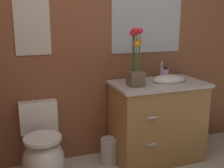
{
  "coord_description": "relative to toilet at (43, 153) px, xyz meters",
  "views": [
    {
      "loc": [
        -0.9,
        -1.15,
        1.49
      ],
      "look_at": [
        -0.05,
        1.24,
        0.87
      ],
      "focal_mm": 44.94,
      "sensor_mm": 36.0,
      "label": 1
    }
  ],
  "objects": [
    {
      "name": "wall_mirror",
      "position": [
        1.18,
        0.27,
        1.21
      ],
      "size": [
        0.8,
        0.01,
        0.7
      ],
      "primitive_type": "cube",
      "color": "#B2BCC6"
    },
    {
      "name": "trash_bin",
      "position": [
        0.67,
        0.03,
        -0.11
      ],
      "size": [
        0.18,
        0.18,
        0.27
      ],
      "color": "#B7B7BC",
      "rests_on": "ground_plane"
    },
    {
      "name": "wall_back",
      "position": [
        0.91,
        0.3,
        1.01
      ],
      "size": [
        3.95,
        0.05,
        2.5
      ],
      "primitive_type": "cube",
      "color": "brown",
      "rests_on": "ground_plane"
    },
    {
      "name": "flower_vase",
      "position": [
        0.89,
        -0.09,
        0.8
      ],
      "size": [
        0.14,
        0.14,
        0.55
      ],
      "color": "brown",
      "rests_on": "vanity_cabinet"
    },
    {
      "name": "toilet",
      "position": [
        0.0,
        0.0,
        0.0
      ],
      "size": [
        0.38,
        0.59,
        0.69
      ],
      "color": "white",
      "rests_on": "ground_plane"
    },
    {
      "name": "vanity_cabinet",
      "position": [
        1.18,
        -0.03,
        0.18
      ],
      "size": [
        0.94,
        0.56,
        1.01
      ],
      "color": "#9E7242",
      "rests_on": "ground_plane"
    },
    {
      "name": "wall_poster",
      "position": [
        -0.0,
        0.27,
        1.13
      ],
      "size": [
        0.32,
        0.01,
        0.5
      ],
      "primitive_type": "cube",
      "color": "beige"
    },
    {
      "name": "soap_bottle",
      "position": [
        1.27,
        0.0,
        0.65
      ],
      "size": [
        0.07,
        0.07,
        0.15
      ],
      "color": "#B28CBF",
      "rests_on": "vanity_cabinet"
    }
  ]
}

